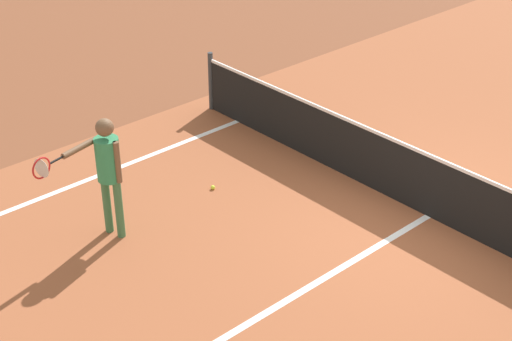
# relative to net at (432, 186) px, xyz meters

# --- Properties ---
(ground_plane) EXTENTS (60.00, 60.00, 0.00)m
(ground_plane) POSITION_rel_net_xyz_m (0.00, 0.00, -0.49)
(ground_plane) COLOR brown
(court_surface_inbounds) EXTENTS (10.62, 24.40, 0.00)m
(court_surface_inbounds) POSITION_rel_net_xyz_m (0.00, 0.00, -0.49)
(court_surface_inbounds) COLOR #9E5433
(court_surface_inbounds) RESTS_ON ground_plane
(line_center_service) EXTENTS (0.10, 6.40, 0.01)m
(line_center_service) POSITION_rel_net_xyz_m (0.00, -3.20, -0.49)
(line_center_service) COLOR white
(line_center_service) RESTS_ON ground_plane
(net) EXTENTS (9.74, 0.09, 1.07)m
(net) POSITION_rel_net_xyz_m (0.00, 0.00, 0.00)
(net) COLOR #33383D
(net) RESTS_ON ground_plane
(player_near) EXTENTS (0.41, 1.25, 1.73)m
(player_near) POSITION_rel_net_xyz_m (-2.60, -3.54, 0.59)
(player_near) COLOR #3F7247
(player_near) RESTS_ON ground_plane
(tennis_ball_near_net) EXTENTS (0.07, 0.07, 0.07)m
(tennis_ball_near_net) POSITION_rel_net_xyz_m (-2.61, -1.79, -0.46)
(tennis_ball_near_net) COLOR #CCE033
(tennis_ball_near_net) RESTS_ON ground_plane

